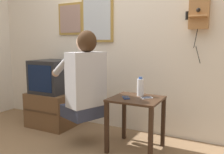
% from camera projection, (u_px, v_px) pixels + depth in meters
% --- Properties ---
extents(wall_back, '(6.80, 0.05, 2.55)m').
position_uv_depth(wall_back, '(122.00, 34.00, 3.10)').
color(wall_back, beige).
rests_on(wall_back, ground_plane).
extents(side_table, '(0.53, 0.49, 0.57)m').
position_uv_depth(side_table, '(136.00, 109.00, 2.52)').
color(side_table, '#382316').
rests_on(side_table, ground_plane).
extents(person, '(0.62, 0.57, 0.96)m').
position_uv_depth(person, '(85.00, 78.00, 2.60)').
color(person, '#2D3347').
rests_on(person, ground_plane).
extents(tv_stand, '(0.62, 0.55, 0.47)m').
position_uv_depth(tv_stand, '(54.00, 109.00, 3.34)').
color(tv_stand, brown).
rests_on(tv_stand, ground_plane).
extents(television, '(0.48, 0.49, 0.45)m').
position_uv_depth(television, '(52.00, 76.00, 3.28)').
color(television, '#232326').
rests_on(television, tv_stand).
extents(wall_phone_antique, '(0.25, 0.18, 0.76)m').
position_uv_depth(wall_phone_antique, '(199.00, 13.00, 2.56)').
color(wall_phone_antique, '#9E6B3D').
extents(framed_picture, '(0.41, 0.03, 0.45)m').
position_uv_depth(framed_picture, '(71.00, 19.00, 3.40)').
color(framed_picture, olive).
extents(wall_mirror, '(0.48, 0.03, 0.64)m').
position_uv_depth(wall_mirror, '(97.00, 18.00, 3.20)').
color(wall_mirror, olive).
extents(cell_phone_held, '(0.12, 0.14, 0.01)m').
position_uv_depth(cell_phone_held, '(126.00, 98.00, 2.49)').
color(cell_phone_held, navy).
rests_on(cell_phone_held, side_table).
extents(cell_phone_spare, '(0.13, 0.13, 0.01)m').
position_uv_depth(cell_phone_spare, '(147.00, 98.00, 2.48)').
color(cell_phone_spare, silver).
rests_on(cell_phone_spare, side_table).
extents(water_bottle, '(0.08, 0.08, 0.21)m').
position_uv_depth(water_bottle, '(140.00, 87.00, 2.59)').
color(water_bottle, silver).
rests_on(water_bottle, side_table).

